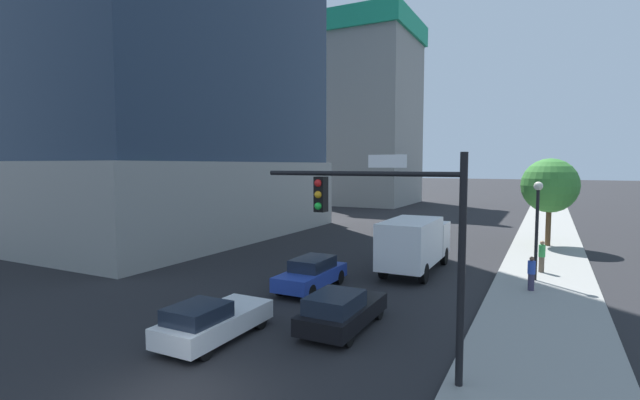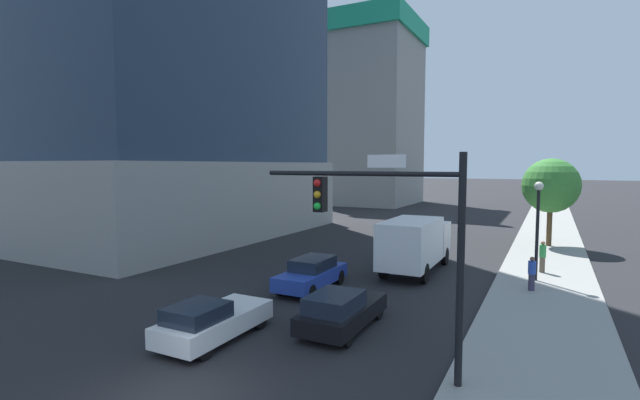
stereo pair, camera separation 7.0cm
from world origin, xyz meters
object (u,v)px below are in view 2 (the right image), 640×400
at_px(construction_building, 367,104).
at_px(car_white, 212,321).
at_px(street_tree, 551,186).
at_px(box_truck, 415,242).
at_px(pedestrian_green_shirt, 542,256).
at_px(car_black, 341,310).
at_px(pedestrian_blue_shirt, 532,273).
at_px(street_lamp, 538,215).
at_px(car_blue, 312,273).
at_px(traffic_light_pole, 391,222).

relative_size(construction_building, car_white, 8.39).
relative_size(street_tree, box_truck, 0.88).
distance_m(construction_building, pedestrian_green_shirt, 49.06).
relative_size(car_black, pedestrian_green_shirt, 2.54).
xyz_separation_m(car_black, box_truck, (-0.00, 9.91, 1.00)).
bearing_deg(pedestrian_blue_shirt, street_lamp, 87.01).
xyz_separation_m(car_black, pedestrian_green_shirt, (6.33, 12.46, 0.31)).
bearing_deg(street_tree, car_blue, -119.92).
bearing_deg(street_lamp, construction_building, 121.50).
distance_m(traffic_light_pole, car_white, 7.24).
relative_size(car_black, car_blue, 0.97).
bearing_deg(street_lamp, box_truck, -175.13).
distance_m(construction_building, box_truck, 48.07).
distance_m(construction_building, street_lamp, 49.93).
relative_size(street_tree, pedestrian_green_shirt, 3.66).
distance_m(traffic_light_pole, street_lamp, 13.51).
distance_m(traffic_light_pole, box_truck, 13.11).
bearing_deg(car_blue, pedestrian_blue_shirt, 23.17).
distance_m(pedestrian_blue_shirt, pedestrian_green_shirt, 4.19).
distance_m(street_tree, pedestrian_green_shirt, 9.90).
bearing_deg(car_white, traffic_light_pole, 2.81).
bearing_deg(traffic_light_pole, pedestrian_green_shirt, 76.59).
distance_m(street_tree, box_truck, 13.81).
relative_size(street_lamp, street_tree, 0.79).
xyz_separation_m(traffic_light_pole, pedestrian_green_shirt, (3.60, 15.09, -3.37)).
relative_size(traffic_light_pole, street_tree, 0.98).
distance_m(street_lamp, pedestrian_green_shirt, 3.20).
bearing_deg(box_truck, traffic_light_pole, -77.73).
distance_m(car_blue, pedestrian_blue_shirt, 10.27).
relative_size(construction_building, pedestrian_green_shirt, 21.35).
bearing_deg(car_blue, car_white, -90.00).
distance_m(construction_building, traffic_light_pole, 59.70).
distance_m(street_tree, car_black, 23.02).
relative_size(car_black, box_truck, 0.61).
height_order(construction_building, car_black, construction_building).
height_order(car_white, car_blue, car_blue).
distance_m(car_white, car_blue, 7.18).
bearing_deg(construction_building, pedestrian_green_shirt, -56.94).
distance_m(street_lamp, car_black, 12.38).
distance_m(box_truck, pedestrian_blue_shirt, 6.22).
bearing_deg(car_blue, construction_building, 108.38).
xyz_separation_m(traffic_light_pole, street_tree, (3.85, 24.36, 0.09)).
height_order(construction_building, car_white, construction_building).
height_order(traffic_light_pole, box_truck, traffic_light_pole).
relative_size(construction_building, car_black, 8.42).
xyz_separation_m(street_tree, pedestrian_blue_shirt, (-0.62, -13.45, -3.54)).
bearing_deg(car_white, car_blue, 90.00).
height_order(car_blue, box_truck, box_truck).
relative_size(construction_building, street_tree, 5.84).
xyz_separation_m(street_tree, box_truck, (-6.58, -11.82, -2.77)).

